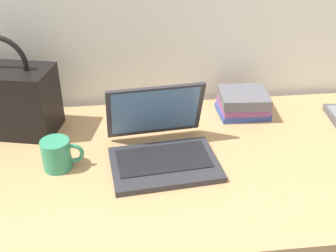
{
  "coord_description": "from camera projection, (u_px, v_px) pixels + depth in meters",
  "views": [
    {
      "loc": [
        -0.13,
        -1.02,
        0.76
      ],
      "look_at": [
        -0.01,
        0.0,
        0.15
      ],
      "focal_mm": 44.74,
      "sensor_mm": 36.0,
      "label": 1
    }
  ],
  "objects": [
    {
      "name": "coffee_mug",
      "position": [
        58.0,
        154.0,
        1.21
      ],
      "size": [
        0.12,
        0.08,
        0.09
      ],
      "color": "#338C66",
      "rests_on": "desk"
    },
    {
      "name": "laptop",
      "position": [
        161.0,
        145.0,
        1.25
      ],
      "size": [
        0.33,
        0.32,
        0.21
      ],
      "color": "#2D2D33",
      "rests_on": "desk"
    },
    {
      "name": "desk",
      "position": [
        173.0,
        164.0,
        1.27
      ],
      "size": [
        1.6,
        0.76,
        0.03
      ],
      "color": "tan",
      "rests_on": "ground"
    },
    {
      "name": "handbag",
      "position": [
        8.0,
        99.0,
        1.36
      ],
      "size": [
        0.33,
        0.23,
        0.33
      ],
      "color": "black",
      "rests_on": "desk"
    },
    {
      "name": "book_stack",
      "position": [
        243.0,
        103.0,
        1.49
      ],
      "size": [
        0.18,
        0.16,
        0.08
      ],
      "color": "#334C99",
      "rests_on": "desk"
    }
  ]
}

